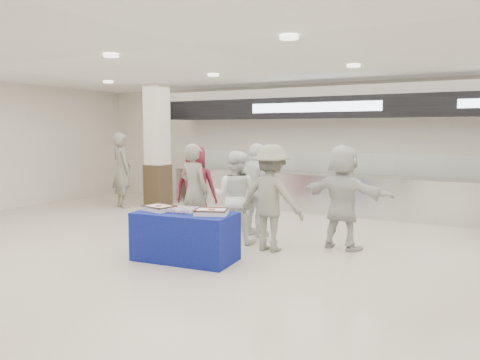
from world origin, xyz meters
The scene contains 14 objects.
ground centered at (0.00, 0.00, 0.00)m, with size 14.00×14.00×0.00m, color beige.
serving_line centered at (0.00, 5.40, 1.16)m, with size 8.70×0.85×2.80m.
column_left centered at (-4.00, 4.20, 1.53)m, with size 0.55×0.55×3.20m.
display_table centered at (-0.31, 0.26, 0.38)m, with size 1.55×0.78×0.75m, color navy.
sheet_cake_left centered at (-0.77, 0.20, 0.80)m, with size 0.52×0.45×0.10m.
sheet_cake_right centered at (0.14, 0.30, 0.80)m, with size 0.58×0.52×0.10m.
cupcake_tray centered at (-0.37, 0.30, 0.78)m, with size 0.43×0.34×0.07m.
civilian_maroon centered at (-1.39, 2.15, 0.86)m, with size 0.84×0.55×1.73m, color maroon.
soldier_a centered at (-1.09, 1.64, 0.88)m, with size 0.64×0.42×1.76m, color slate.
chef_tall centered at (-0.20, 1.64, 0.82)m, with size 0.80×0.62×1.65m, color white.
chef_short centered at (-0.09, 2.26, 0.89)m, with size 1.04×0.43×1.77m, color white.
soldier_b centered at (0.60, 1.44, 0.89)m, with size 1.15×0.66×1.78m, color slate.
civilian_white centered at (1.61, 2.14, 0.89)m, with size 1.65×0.53×1.78m, color silver.
soldier_bg centered at (-4.67, 3.56, 0.97)m, with size 0.71×0.47×1.95m, color slate.
Camera 1 is at (3.85, -5.56, 2.02)m, focal length 35.00 mm.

